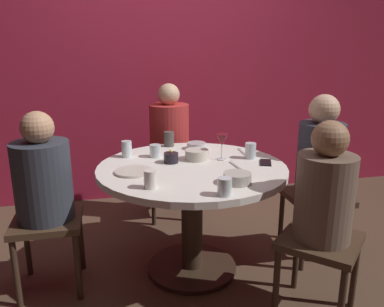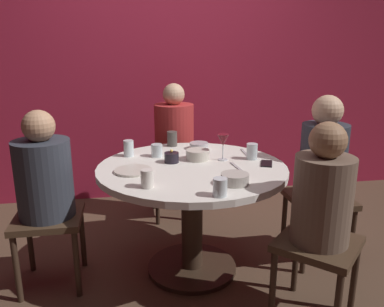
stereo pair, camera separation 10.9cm
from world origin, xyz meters
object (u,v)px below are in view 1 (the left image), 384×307
at_px(cup_beside_wine, 150,179).
at_px(cell_phone, 266,163).
at_px(seated_diner_left, 43,182).
at_px(bowl_serving_large, 196,146).
at_px(bowl_salad_center, 237,178).
at_px(seated_diner_back, 169,137).
at_px(candle_holder, 171,158).
at_px(bowl_small_white, 197,155).
at_px(dinner_plate, 134,171).
at_px(cup_near_candle, 225,187).
at_px(cup_by_left_diner, 169,139).
at_px(cup_far_edge, 155,151).
at_px(dining_table, 192,191).
at_px(seated_diner_front_right, 324,199).
at_px(wine_glass, 222,141).
at_px(cup_by_right_diner, 127,149).
at_px(seated_diner_right, 320,160).
at_px(cup_center_front, 250,151).

bearing_deg(cup_beside_wine, cell_phone, 20.59).
height_order(seated_diner_left, bowl_serving_large, seated_diner_left).
bearing_deg(bowl_salad_center, seated_diner_back, 97.85).
relative_size(cell_phone, bowl_salad_center, 0.90).
xyz_separation_m(candle_holder, cup_beside_wine, (-0.18, -0.43, 0.02)).
height_order(bowl_salad_center, bowl_small_white, bowl_small_white).
height_order(seated_diner_left, dinner_plate, seated_diner_left).
relative_size(seated_diner_back, cup_near_candle, 12.53).
height_order(cup_by_left_diner, cup_far_edge, cup_by_left_diner).
bearing_deg(dining_table, candle_holder, 141.75).
bearing_deg(cup_far_edge, cup_beside_wine, -99.64).
xyz_separation_m(candle_holder, cup_near_candle, (0.17, -0.62, 0.01)).
relative_size(candle_holder, bowl_salad_center, 0.61).
bearing_deg(bowl_small_white, seated_diner_front_right, -53.63).
relative_size(seated_diner_front_right, wine_glass, 6.33).
height_order(cup_by_right_diner, cup_beside_wine, cup_by_right_diner).
xyz_separation_m(seated_diner_right, cup_center_front, (-0.47, 0.08, 0.07)).
bearing_deg(dining_table, cup_by_left_diner, 96.99).
bearing_deg(cup_by_left_diner, cup_near_candle, -83.64).
xyz_separation_m(wine_glass, cell_phone, (0.25, -0.14, -0.12)).
relative_size(seated_diner_back, cell_phone, 8.38).
distance_m(bowl_salad_center, cup_beside_wine, 0.48).
distance_m(candle_holder, bowl_salad_center, 0.55).
xyz_separation_m(dining_table, cup_by_right_diner, (-0.39, 0.29, 0.23)).
bearing_deg(cup_center_front, bowl_salad_center, -118.64).
distance_m(bowl_small_white, cup_beside_wine, 0.59).
bearing_deg(seated_diner_left, seated_diner_right, 0.00).
xyz_separation_m(cell_phone, bowl_salad_center, (-0.30, -0.32, 0.03)).
xyz_separation_m(seated_diner_left, seated_diner_right, (1.79, -0.00, 0.03)).
height_order(dining_table, bowl_serving_large, bowl_serving_large).
height_order(wine_glass, cup_by_right_diner, wine_glass).
xyz_separation_m(seated_diner_left, cup_by_right_diner, (0.51, 0.29, 0.10)).
bearing_deg(seated_diner_back, cup_beside_wine, -13.66).
distance_m(seated_diner_left, cup_beside_wine, 0.69).
relative_size(cell_phone, cup_center_front, 1.32).
xyz_separation_m(seated_diner_back, cup_far_edge, (-0.20, -0.65, 0.06)).
bearing_deg(cup_by_left_diner, seated_diner_left, -148.18).
xyz_separation_m(dining_table, cup_near_candle, (0.05, -0.53, 0.22)).
xyz_separation_m(bowl_salad_center, cup_by_right_diner, (-0.57, 0.66, 0.03)).
bearing_deg(bowl_small_white, cup_far_edge, 154.83).
distance_m(dining_table, seated_diner_left, 0.91).
xyz_separation_m(cup_near_candle, cup_beside_wine, (-0.35, 0.19, 0.00)).
height_order(cell_phone, cup_beside_wine, cup_beside_wine).
distance_m(bowl_salad_center, cup_by_left_diner, 0.92).
bearing_deg(candle_holder, seated_diner_front_right, -43.96).
bearing_deg(dinner_plate, cup_by_left_diner, 62.07).
relative_size(candle_holder, cup_far_edge, 1.10).
bearing_deg(bowl_small_white, dining_table, -115.19).
distance_m(cup_near_candle, cup_by_right_diner, 0.93).
xyz_separation_m(seated_diner_left, wine_glass, (1.12, 0.09, 0.17)).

